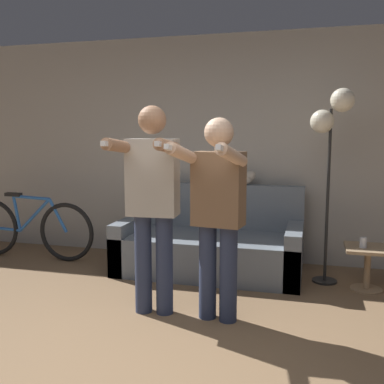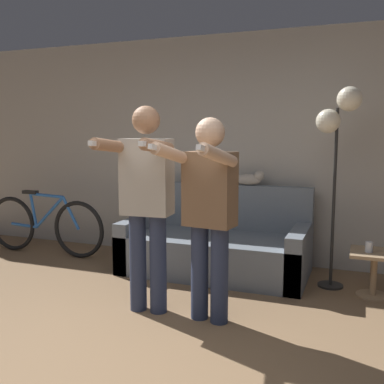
{
  "view_description": "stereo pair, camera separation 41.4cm",
  "coord_description": "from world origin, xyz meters",
  "px_view_note": "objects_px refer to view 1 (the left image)",
  "views": [
    {
      "loc": [
        1.01,
        -2.23,
        1.49
      ],
      "look_at": [
        -0.06,
        1.74,
        0.94
      ],
      "focal_mm": 42.0,
      "sensor_mm": 36.0,
      "label": 1
    },
    {
      "loc": [
        1.4,
        -2.1,
        1.49
      ],
      "look_at": [
        -0.06,
        1.74,
        0.94
      ],
      "focal_mm": 42.0,
      "sensor_mm": 36.0,
      "label": 2
    }
  ],
  "objects_px": {
    "person_right": "(218,206)",
    "bicycle": "(29,228)",
    "person_left": "(152,196)",
    "cat": "(242,178)",
    "side_table": "(368,259)",
    "couch": "(210,246)",
    "floor_lamp": "(332,124)",
    "cup": "(363,243)"
  },
  "relations": [
    {
      "from": "person_right",
      "to": "side_table",
      "type": "xyz_separation_m",
      "value": [
        1.23,
        1.05,
        -0.63
      ]
    },
    {
      "from": "side_table",
      "to": "person_left",
      "type": "bearing_deg",
      "value": -149.25
    },
    {
      "from": "couch",
      "to": "person_left",
      "type": "relative_size",
      "value": 1.14
    },
    {
      "from": "person_left",
      "to": "side_table",
      "type": "bearing_deg",
      "value": 26.79
    },
    {
      "from": "bicycle",
      "to": "floor_lamp",
      "type": "bearing_deg",
      "value": 0.32
    },
    {
      "from": "floor_lamp",
      "to": "bicycle",
      "type": "height_order",
      "value": "floor_lamp"
    },
    {
      "from": "couch",
      "to": "cat",
      "type": "relative_size",
      "value": 4.71
    },
    {
      "from": "person_left",
      "to": "person_right",
      "type": "bearing_deg",
      "value": -4.06
    },
    {
      "from": "person_right",
      "to": "couch",
      "type": "bearing_deg",
      "value": 112.53
    },
    {
      "from": "couch",
      "to": "floor_lamp",
      "type": "relative_size",
      "value": 1.01
    },
    {
      "from": "floor_lamp",
      "to": "person_right",
      "type": "bearing_deg",
      "value": -125.83
    },
    {
      "from": "person_right",
      "to": "side_table",
      "type": "relative_size",
      "value": 3.82
    },
    {
      "from": "person_left",
      "to": "floor_lamp",
      "type": "height_order",
      "value": "floor_lamp"
    },
    {
      "from": "couch",
      "to": "person_right",
      "type": "xyz_separation_m",
      "value": [
        0.34,
        -1.25,
        0.65
      ]
    },
    {
      "from": "couch",
      "to": "side_table",
      "type": "xyz_separation_m",
      "value": [
        1.57,
        -0.2,
        0.02
      ]
    },
    {
      "from": "person_right",
      "to": "person_left",
      "type": "bearing_deg",
      "value": -172.65
    },
    {
      "from": "bicycle",
      "to": "couch",
      "type": "bearing_deg",
      "value": 2.04
    },
    {
      "from": "floor_lamp",
      "to": "side_table",
      "type": "bearing_deg",
      "value": -20.74
    },
    {
      "from": "side_table",
      "to": "couch",
      "type": "bearing_deg",
      "value": 172.76
    },
    {
      "from": "person_right",
      "to": "floor_lamp",
      "type": "height_order",
      "value": "floor_lamp"
    },
    {
      "from": "bicycle",
      "to": "person_right",
      "type": "bearing_deg",
      "value": -24.91
    },
    {
      "from": "side_table",
      "to": "bicycle",
      "type": "distance_m",
      "value": 3.77
    },
    {
      "from": "person_left",
      "to": "bicycle",
      "type": "distance_m",
      "value": 2.4
    },
    {
      "from": "cat",
      "to": "person_left",
      "type": "bearing_deg",
      "value": -106.59
    },
    {
      "from": "cup",
      "to": "bicycle",
      "type": "bearing_deg",
      "value": 177.58
    },
    {
      "from": "side_table",
      "to": "bicycle",
      "type": "xyz_separation_m",
      "value": [
        -3.76,
        0.12,
        0.06
      ]
    },
    {
      "from": "couch",
      "to": "side_table",
      "type": "height_order",
      "value": "couch"
    },
    {
      "from": "floor_lamp",
      "to": "bicycle",
      "type": "relative_size",
      "value": 1.13
    },
    {
      "from": "person_right",
      "to": "bicycle",
      "type": "relative_size",
      "value": 0.95
    },
    {
      "from": "couch",
      "to": "person_right",
      "type": "distance_m",
      "value": 1.45
    },
    {
      "from": "cat",
      "to": "person_right",
      "type": "bearing_deg",
      "value": -87.91
    },
    {
      "from": "side_table",
      "to": "cup",
      "type": "relative_size",
      "value": 4.39
    },
    {
      "from": "person_right",
      "to": "bicycle",
      "type": "height_order",
      "value": "person_right"
    },
    {
      "from": "side_table",
      "to": "bicycle",
      "type": "bearing_deg",
      "value": 178.15
    },
    {
      "from": "cat",
      "to": "cup",
      "type": "xyz_separation_m",
      "value": [
        1.24,
        -0.58,
        -0.52
      ]
    },
    {
      "from": "bicycle",
      "to": "cup",
      "type": "bearing_deg",
      "value": -2.42
    },
    {
      "from": "side_table",
      "to": "cup",
      "type": "bearing_deg",
      "value": -145.71
    },
    {
      "from": "cat",
      "to": "side_table",
      "type": "height_order",
      "value": "cat"
    },
    {
      "from": "person_left",
      "to": "bicycle",
      "type": "xyz_separation_m",
      "value": [
        -1.99,
        1.17,
        -0.62
      ]
    },
    {
      "from": "person_left",
      "to": "floor_lamp",
      "type": "relative_size",
      "value": 0.89
    },
    {
      "from": "floor_lamp",
      "to": "cup",
      "type": "bearing_deg",
      "value": -28.78
    },
    {
      "from": "couch",
      "to": "cat",
      "type": "distance_m",
      "value": 0.84
    }
  ]
}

